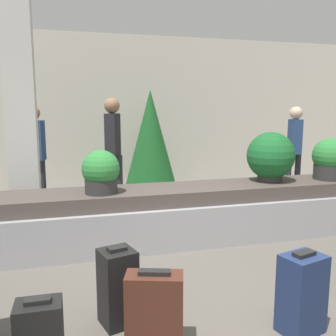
{
  "coord_description": "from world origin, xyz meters",
  "views": [
    {
      "loc": [
        -1.21,
        -2.73,
        1.69
      ],
      "look_at": [
        0.0,
        1.7,
        0.94
      ],
      "focal_mm": 40.0,
      "sensor_mm": 36.0,
      "label": 1
    }
  ],
  "objects_px": {
    "pillar": "(21,114)",
    "decorated_tree": "(150,137)",
    "traveler_1": "(113,141)",
    "potted_plant_2": "(330,159)",
    "traveler_0": "(34,148)",
    "suitcase_7": "(154,312)",
    "suitcase_6": "(118,287)",
    "potted_plant_1": "(101,173)",
    "traveler_2": "(294,143)",
    "suitcase_5": "(302,294)",
    "potted_plant_0": "(271,157)"
  },
  "relations": [
    {
      "from": "pillar",
      "to": "decorated_tree",
      "type": "xyz_separation_m",
      "value": [
        2.19,
        1.66,
        -0.5
      ]
    },
    {
      "from": "suitcase_6",
      "to": "potted_plant_1",
      "type": "height_order",
      "value": "potted_plant_1"
    },
    {
      "from": "potted_plant_2",
      "to": "traveler_0",
      "type": "height_order",
      "value": "traveler_0"
    },
    {
      "from": "potted_plant_2",
      "to": "traveler_1",
      "type": "distance_m",
      "value": 3.38
    },
    {
      "from": "potted_plant_0",
      "to": "suitcase_6",
      "type": "bearing_deg",
      "value": -143.03
    },
    {
      "from": "suitcase_6",
      "to": "potted_plant_1",
      "type": "bearing_deg",
      "value": 73.28
    },
    {
      "from": "suitcase_7",
      "to": "decorated_tree",
      "type": "bearing_deg",
      "value": 95.32
    },
    {
      "from": "suitcase_7",
      "to": "suitcase_5",
      "type": "bearing_deg",
      "value": 13.49
    },
    {
      "from": "pillar",
      "to": "suitcase_5",
      "type": "xyz_separation_m",
      "value": [
        2.24,
        -3.28,
        -1.29
      ]
    },
    {
      "from": "suitcase_5",
      "to": "suitcase_6",
      "type": "relative_size",
      "value": 1.0
    },
    {
      "from": "suitcase_5",
      "to": "suitcase_7",
      "type": "xyz_separation_m",
      "value": [
        -1.12,
        0.08,
        -0.02
      ]
    },
    {
      "from": "potted_plant_1",
      "to": "traveler_2",
      "type": "bearing_deg",
      "value": 25.8
    },
    {
      "from": "pillar",
      "to": "potted_plant_1",
      "type": "xyz_separation_m",
      "value": [
        0.96,
        -1.19,
        -0.66
      ]
    },
    {
      "from": "decorated_tree",
      "to": "pillar",
      "type": "bearing_deg",
      "value": -142.75
    },
    {
      "from": "potted_plant_1",
      "to": "traveler_1",
      "type": "height_order",
      "value": "traveler_1"
    },
    {
      "from": "suitcase_6",
      "to": "potted_plant_2",
      "type": "distance_m",
      "value": 3.66
    },
    {
      "from": "pillar",
      "to": "potted_plant_2",
      "type": "relative_size",
      "value": 5.53
    },
    {
      "from": "suitcase_5",
      "to": "potted_plant_2",
      "type": "bearing_deg",
      "value": 33.12
    },
    {
      "from": "potted_plant_2",
      "to": "suitcase_7",
      "type": "bearing_deg",
      "value": -145.7
    },
    {
      "from": "suitcase_5",
      "to": "traveler_2",
      "type": "bearing_deg",
      "value": 41.91
    },
    {
      "from": "traveler_1",
      "to": "pillar",
      "type": "bearing_deg",
      "value": 145.38
    },
    {
      "from": "potted_plant_0",
      "to": "traveler_1",
      "type": "relative_size",
      "value": 0.36
    },
    {
      "from": "suitcase_6",
      "to": "traveler_2",
      "type": "height_order",
      "value": "traveler_2"
    },
    {
      "from": "potted_plant_2",
      "to": "traveler_0",
      "type": "xyz_separation_m",
      "value": [
        -4.05,
        2.12,
        0.06
      ]
    },
    {
      "from": "pillar",
      "to": "suitcase_7",
      "type": "distance_m",
      "value": 3.64
    },
    {
      "from": "suitcase_6",
      "to": "traveler_1",
      "type": "distance_m",
      "value": 3.69
    },
    {
      "from": "potted_plant_1",
      "to": "potted_plant_2",
      "type": "relative_size",
      "value": 0.88
    },
    {
      "from": "potted_plant_0",
      "to": "traveler_1",
      "type": "bearing_deg",
      "value": 136.43
    },
    {
      "from": "suitcase_5",
      "to": "traveler_2",
      "type": "relative_size",
      "value": 0.37
    },
    {
      "from": "suitcase_6",
      "to": "traveler_1",
      "type": "height_order",
      "value": "traveler_1"
    },
    {
      "from": "decorated_tree",
      "to": "suitcase_5",
      "type": "bearing_deg",
      "value": -89.4
    },
    {
      "from": "suitcase_7",
      "to": "decorated_tree",
      "type": "xyz_separation_m",
      "value": [
        1.07,
        4.86,
        0.82
      ]
    },
    {
      "from": "suitcase_7",
      "to": "potted_plant_0",
      "type": "distance_m",
      "value": 3.11
    },
    {
      "from": "potted_plant_1",
      "to": "decorated_tree",
      "type": "bearing_deg",
      "value": 66.64
    },
    {
      "from": "suitcase_5",
      "to": "decorated_tree",
      "type": "relative_size",
      "value": 0.31
    },
    {
      "from": "suitcase_5",
      "to": "potted_plant_0",
      "type": "height_order",
      "value": "potted_plant_0"
    },
    {
      "from": "potted_plant_2",
      "to": "potted_plant_1",
      "type": "bearing_deg",
      "value": -179.38
    },
    {
      "from": "traveler_2",
      "to": "traveler_0",
      "type": "bearing_deg",
      "value": 100.06
    },
    {
      "from": "suitcase_6",
      "to": "potted_plant_2",
      "type": "height_order",
      "value": "potted_plant_2"
    },
    {
      "from": "potted_plant_1",
      "to": "traveler_0",
      "type": "xyz_separation_m",
      "value": [
        -0.89,
        2.15,
        0.1
      ]
    },
    {
      "from": "suitcase_7",
      "to": "potted_plant_1",
      "type": "bearing_deg",
      "value": 112.46
    },
    {
      "from": "potted_plant_2",
      "to": "traveler_2",
      "type": "relative_size",
      "value": 0.34
    },
    {
      "from": "suitcase_6",
      "to": "potted_plant_1",
      "type": "distance_m",
      "value": 1.74
    },
    {
      "from": "suitcase_5",
      "to": "potted_plant_2",
      "type": "height_order",
      "value": "potted_plant_2"
    },
    {
      "from": "pillar",
      "to": "suitcase_5",
      "type": "distance_m",
      "value": 4.18
    },
    {
      "from": "suitcase_5",
      "to": "potted_plant_0",
      "type": "distance_m",
      "value": 2.54
    },
    {
      "from": "suitcase_5",
      "to": "decorated_tree",
      "type": "bearing_deg",
      "value": 75.18
    },
    {
      "from": "suitcase_6",
      "to": "traveler_2",
      "type": "bearing_deg",
      "value": 26.5
    },
    {
      "from": "suitcase_5",
      "to": "potted_plant_1",
      "type": "bearing_deg",
      "value": 106.17
    },
    {
      "from": "potted_plant_0",
      "to": "traveler_2",
      "type": "height_order",
      "value": "traveler_2"
    }
  ]
}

